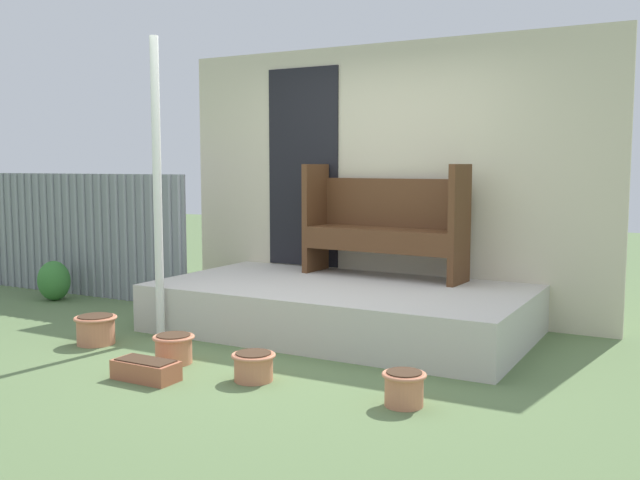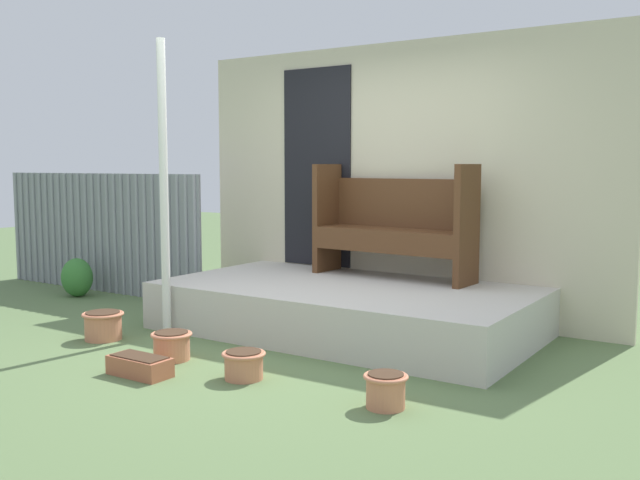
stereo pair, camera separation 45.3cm
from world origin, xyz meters
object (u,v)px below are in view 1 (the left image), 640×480
Objects in this scene: support_post at (157,190)px; flower_pot_left at (96,328)px; flower_pot_right at (254,365)px; planter_box_rect at (146,370)px; flower_pot_far_right at (404,387)px; bench at (385,220)px; shrub_by_fence at (54,281)px; flower_pot_middle at (174,347)px.

support_post is 7.23× the size of flower_pot_left.
planter_box_rect is at bearing -152.49° from flower_pot_right.
bench is at bearing 116.54° from flower_pot_far_right.
shrub_by_fence is (-3.50, -0.81, -0.73)m from bench.
flower_pot_left is at bearing -127.91° from support_post.
flower_pot_left is at bearing 171.69° from flower_pot_middle.
flower_pot_left is at bearing -32.36° from shrub_by_fence.
bench is at bearing 75.26° from planter_box_rect.
support_post is at bearing 52.09° from flower_pot_left.
flower_pot_middle is 0.72× the size of shrub_by_fence.
flower_pot_far_right is (1.84, -0.06, -0.00)m from flower_pot_middle.
flower_pot_far_right is (2.77, -0.19, -0.01)m from flower_pot_left.
planter_box_rect is at bearing -75.65° from flower_pot_middle.
flower_pot_middle is 0.76m from flower_pot_right.
shrub_by_fence reaches higher than flower_pot_far_right.
flower_pot_left is 0.81× the size of shrub_by_fence.
flower_pot_far_right is at bearing -13.90° from support_post.
flower_pot_middle is 0.68× the size of planter_box_rect.
support_post is 1.68m from planter_box_rect.
shrub_by_fence is (-4.57, 1.34, 0.10)m from flower_pot_far_right.
shrub_by_fence reaches higher than planter_box_rect.
support_post is 5.82× the size of shrub_by_fence.
bench reaches higher than planter_box_rect.
flower_pot_left is (-0.32, -0.41, -1.12)m from support_post.
flower_pot_far_right is 0.60× the size of planter_box_rect.
flower_pot_left is 1.14× the size of flower_pot_right.
flower_pot_right is (1.36, -0.62, -1.14)m from support_post.
flower_pot_far_right is (1.08, 0.02, 0.01)m from flower_pot_right.
flower_pot_left is 0.75× the size of planter_box_rect.
flower_pot_middle reaches higher than flower_pot_far_right.
flower_pot_left is 1.70m from flower_pot_right.
flower_pot_left is (-1.69, -1.96, -0.81)m from bench.
flower_pot_left is 2.14m from shrub_by_fence.
flower_pot_left is 1.11× the size of flower_pot_middle.
support_post reaches higher than planter_box_rect.
flower_pot_right is 0.71× the size of shrub_by_fence.
flower_pot_far_right is at bearing -3.96° from flower_pot_left.
support_post reaches higher than flower_pot_far_right.
bench is 5.19× the size of flower_pot_right.
flower_pot_far_right is at bearing -16.30° from shrub_by_fence.
support_post reaches higher than shrub_by_fence.
planter_box_rect is 3.31m from shrub_by_fence.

